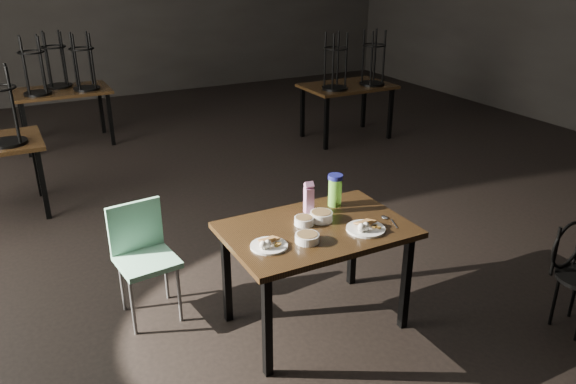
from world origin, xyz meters
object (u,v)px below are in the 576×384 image
main_table (316,238)px  water_bottle (335,190)px  juice_carton (309,199)px  school_chair (143,251)px

main_table → water_bottle: 0.43m
main_table → juice_carton: bearing=73.8°
main_table → juice_carton: size_ratio=5.15×
water_bottle → school_chair: size_ratio=0.28×
water_bottle → school_chair: 1.41m
main_table → water_bottle: water_bottle is taller
main_table → school_chair: size_ratio=1.46×
juice_carton → school_chair: 1.21m
juice_carton → water_bottle: 0.23m
school_chair → water_bottle: bearing=-25.1°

